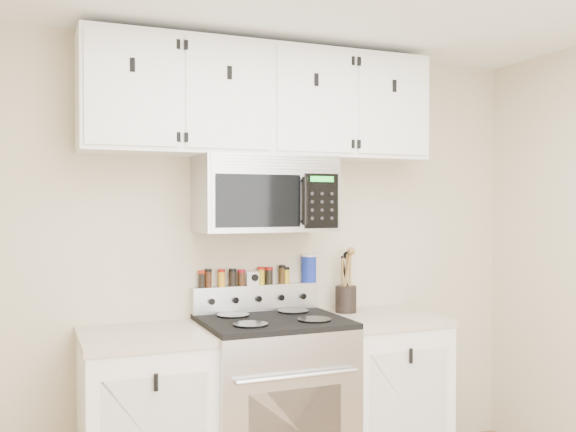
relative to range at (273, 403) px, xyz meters
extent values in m
cube|color=#C6B994|center=(0.00, 0.32, 0.76)|extent=(3.50, 0.01, 2.50)
cube|color=#B7B7BA|center=(0.00, 0.00, -0.03)|extent=(0.76, 0.65, 0.92)
cube|color=black|center=(0.00, -0.32, -0.04)|extent=(0.50, 0.02, 0.40)
cube|color=black|center=(0.00, 0.00, 0.45)|extent=(0.76, 0.65, 0.03)
cube|color=#B7B7BA|center=(0.00, 0.28, 0.54)|extent=(0.76, 0.08, 0.15)
cylinder|color=black|center=(-0.18, -0.15, 0.47)|extent=(0.18, 0.18, 0.01)
cylinder|color=black|center=(0.18, -0.15, 0.47)|extent=(0.18, 0.18, 0.01)
cylinder|color=black|center=(-0.18, 0.15, 0.47)|extent=(0.18, 0.18, 0.01)
cylinder|color=black|center=(0.18, 0.15, 0.47)|extent=(0.18, 0.18, 0.01)
cube|color=white|center=(-0.69, 0.02, -0.05)|extent=(0.62, 0.60, 0.88)
cube|color=tan|center=(-0.69, 0.02, 0.41)|extent=(0.64, 0.62, 0.04)
cube|color=white|center=(0.69, 0.02, -0.05)|extent=(0.62, 0.60, 0.88)
cube|color=tan|center=(0.69, 0.02, 0.41)|extent=(0.64, 0.62, 0.04)
cube|color=#9E9EA3|center=(0.00, 0.13, 1.14)|extent=(0.76, 0.38, 0.42)
cube|color=#B7B7BA|center=(0.00, -0.06, 1.31)|extent=(0.73, 0.01, 0.08)
cube|color=black|center=(-0.10, -0.07, 1.10)|extent=(0.47, 0.01, 0.28)
cube|color=black|center=(0.26, -0.07, 1.10)|extent=(0.20, 0.01, 0.30)
cylinder|color=black|center=(0.15, -0.10, 1.10)|extent=(0.03, 0.03, 0.26)
cube|color=white|center=(0.00, 0.16, 1.66)|extent=(2.00, 0.33, 0.62)
cube|color=white|center=(-0.75, -0.01, 1.66)|extent=(0.46, 0.01, 0.57)
cube|color=black|center=(-0.75, -0.02, 1.77)|extent=(0.02, 0.01, 0.07)
cube|color=white|center=(-0.25, -0.01, 1.66)|extent=(0.46, 0.01, 0.57)
cube|color=black|center=(-0.25, -0.02, 1.77)|extent=(0.03, 0.01, 0.07)
cube|color=white|center=(0.25, -0.01, 1.66)|extent=(0.46, 0.01, 0.57)
cube|color=black|center=(0.25, -0.02, 1.77)|extent=(0.03, 0.01, 0.07)
cube|color=white|center=(0.75, -0.01, 1.66)|extent=(0.46, 0.01, 0.57)
cube|color=black|center=(0.75, -0.02, 1.77)|extent=(0.02, 0.01, 0.07)
cylinder|color=black|center=(0.54, 0.18, 0.51)|extent=(0.13, 0.13, 0.16)
cylinder|color=brown|center=(0.54, 0.18, 0.64)|extent=(0.01, 0.01, 0.30)
cylinder|color=brown|center=(0.56, 0.17, 0.65)|extent=(0.01, 0.01, 0.32)
cylinder|color=brown|center=(0.52, 0.19, 0.62)|extent=(0.01, 0.01, 0.28)
cylinder|color=black|center=(0.55, 0.20, 0.63)|extent=(0.01, 0.01, 0.29)
cylinder|color=brown|center=(0.53, 0.16, 0.64)|extent=(0.01, 0.01, 0.31)
cube|color=white|center=(-0.02, 0.28, 0.65)|extent=(0.09, 0.08, 0.08)
cylinder|color=#162A98|center=(0.34, 0.28, 0.69)|extent=(0.09, 0.09, 0.16)
cylinder|color=white|center=(0.34, 0.28, 0.78)|extent=(0.09, 0.09, 0.01)
cylinder|color=black|center=(-0.32, 0.28, 0.65)|extent=(0.04, 0.04, 0.08)
cylinder|color=#971C0B|center=(-0.32, 0.28, 0.70)|extent=(0.04, 0.04, 0.02)
cylinder|color=#3B1C0E|center=(-0.29, 0.28, 0.66)|extent=(0.04, 0.04, 0.09)
cylinder|color=black|center=(-0.29, 0.28, 0.71)|extent=(0.04, 0.04, 0.02)
cylinder|color=orange|center=(-0.21, 0.28, 0.66)|extent=(0.04, 0.04, 0.08)
cylinder|color=#97130B|center=(-0.21, 0.28, 0.70)|extent=(0.04, 0.04, 0.02)
cylinder|color=black|center=(-0.14, 0.28, 0.66)|extent=(0.04, 0.04, 0.08)
cylinder|color=black|center=(-0.14, 0.28, 0.71)|extent=(0.04, 0.04, 0.02)
cylinder|color=#3C200E|center=(-0.09, 0.28, 0.65)|extent=(0.04, 0.04, 0.08)
cylinder|color=maroon|center=(-0.09, 0.28, 0.70)|extent=(0.04, 0.04, 0.02)
cylinder|color=gold|center=(0.03, 0.28, 0.66)|extent=(0.04, 0.04, 0.09)
cylinder|color=#9F120C|center=(0.03, 0.28, 0.71)|extent=(0.04, 0.04, 0.02)
cylinder|color=black|center=(0.08, 0.28, 0.66)|extent=(0.04, 0.04, 0.09)
cylinder|color=#980B0D|center=(0.08, 0.28, 0.71)|extent=(0.05, 0.05, 0.02)
cylinder|color=#3C270E|center=(0.17, 0.28, 0.66)|extent=(0.04, 0.04, 0.09)
cylinder|color=black|center=(0.17, 0.28, 0.72)|extent=(0.04, 0.04, 0.02)
cylinder|color=gold|center=(0.19, 0.28, 0.65)|extent=(0.04, 0.04, 0.08)
cylinder|color=black|center=(0.19, 0.28, 0.70)|extent=(0.04, 0.04, 0.02)
camera|label=1|loc=(-1.23, -3.26, 1.08)|focal=40.00mm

